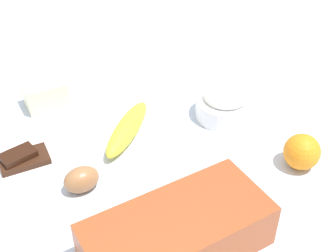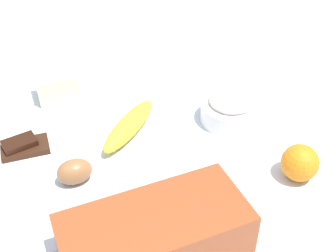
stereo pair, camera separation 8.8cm
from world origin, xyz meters
name	(u,v)px [view 1 (the left image)]	position (x,y,z in m)	size (l,w,h in m)	color
ground_plane	(168,145)	(0.00, 0.00, -0.01)	(2.40, 2.40, 0.02)	silver
loaf_pan	(178,234)	(0.15, 0.23, 0.04)	(0.29, 0.16, 0.08)	#9E4723
flour_bowl	(225,104)	(-0.15, 0.00, 0.03)	(0.13, 0.13, 0.07)	white
banana	(127,128)	(0.06, -0.06, 0.02)	(0.19, 0.04, 0.04)	yellow
orange_fruit	(302,152)	(-0.16, 0.21, 0.03)	(0.07, 0.07, 0.07)	orange
butter_block	(46,94)	(0.14, -0.26, 0.03)	(0.09, 0.06, 0.06)	#F4EDB2
egg_beside_bowl	(81,179)	(0.20, 0.02, 0.02)	(0.05, 0.05, 0.06)	#9C683F
chocolate_plate	(24,162)	(0.26, -0.10, 0.01)	(0.13, 0.13, 0.03)	white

